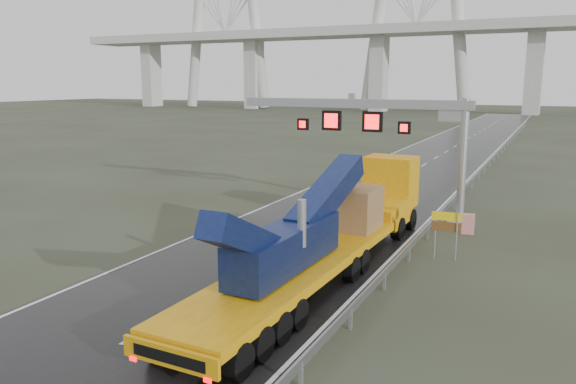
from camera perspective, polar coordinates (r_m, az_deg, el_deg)
The scene contains 7 objects.
ground at distance 21.22m, azimuth -10.65°, elevation -11.55°, with size 400.00×400.00×0.00m, color #2E3122.
road at distance 57.46m, azimuth 13.65°, elevation 2.69°, with size 11.00×200.00×0.02m, color black.
guardrail at distance 46.60m, azimuth 18.38°, elevation 1.39°, with size 0.20×140.00×1.40m, color gray, non-canonical shape.
sign_gantry at distance 35.11m, azimuth 9.70°, elevation 6.88°, with size 14.90×1.20×7.42m.
heavy_haul_truck at distance 25.43m, azimuth 5.40°, elevation -3.11°, with size 3.55×20.77×4.86m.
exit_sign_pair at distance 26.81m, azimuth 15.77°, elevation -3.35°, with size 1.34×0.17×2.30m.
striped_barrier at distance 31.95m, azimuth 17.84°, elevation -3.12°, with size 0.65×0.35×1.10m, color red.
Camera 1 is at (11.82, -15.65, 8.10)m, focal length 35.00 mm.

